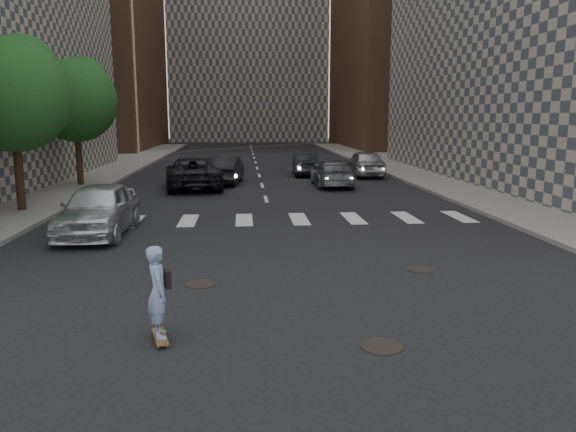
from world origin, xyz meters
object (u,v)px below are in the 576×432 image
object	(u,v)px
traffic_car_c	(193,173)
traffic_car_b	(332,173)
tree_b	(15,90)
tree_c	(77,97)
silver_sedan	(98,209)
skateboarder	(159,292)
traffic_car_a	(225,170)
traffic_car_e	(305,164)
traffic_car_d	(365,163)

from	to	relation	value
traffic_car_c	traffic_car_b	bearing A→B (deg)	175.38
tree_b	tree_c	distance (m)	8.00
silver_sedan	traffic_car_c	size ratio (longest dim) A/B	0.83
tree_b	traffic_car_b	world-z (taller)	tree_b
skateboarder	silver_sedan	size ratio (longest dim) A/B	0.34
silver_sedan	traffic_car_a	world-z (taller)	silver_sedan
traffic_car_e	traffic_car_a	bearing A→B (deg)	42.11
traffic_car_a	traffic_car_b	bearing A→B (deg)	170.73
tree_b	traffic_car_d	size ratio (longest dim) A/B	1.39
skateboarder	traffic_car_b	size ratio (longest dim) A/B	0.34
silver_sedan	traffic_car_c	world-z (taller)	silver_sedan
silver_sedan	traffic_car_b	size ratio (longest dim) A/B	1.00
tree_c	skateboarder	world-z (taller)	tree_c
silver_sedan	traffic_car_c	distance (m)	11.33
tree_b	traffic_car_b	size ratio (longest dim) A/B	1.37
tree_b	tree_c	bearing A→B (deg)	90.00
tree_c	traffic_car_d	world-z (taller)	tree_c
tree_b	traffic_car_e	xyz separation A→B (m)	(12.35, 12.86, -3.94)
tree_c	traffic_car_d	xyz separation A→B (m)	(15.95, 4.00, -3.83)
tree_b	silver_sedan	size ratio (longest dim) A/B	1.37
silver_sedan	traffic_car_a	xyz separation A→B (m)	(3.58, 13.15, -0.06)
tree_c	traffic_car_e	world-z (taller)	tree_c
traffic_car_b	traffic_car_c	size ratio (longest dim) A/B	0.83
skateboarder	traffic_car_d	xyz separation A→B (m)	(8.94, 25.09, -0.05)
traffic_car_d	traffic_car_a	bearing A→B (deg)	21.49
traffic_car_d	traffic_car_e	bearing A→B (deg)	-12.21
traffic_car_a	skateboarder	bearing A→B (deg)	95.15
silver_sedan	traffic_car_c	xyz separation A→B (m)	(1.99, 11.15, -0.01)
tree_b	tree_c	size ratio (longest dim) A/B	1.00
traffic_car_b	traffic_car_e	bearing A→B (deg)	-81.45
tree_b	traffic_car_b	distance (m)	15.54
silver_sedan	traffic_car_d	bearing A→B (deg)	54.22
silver_sedan	tree_b	bearing A→B (deg)	132.88
skateboarder	traffic_car_b	distance (m)	21.27
skateboarder	traffic_car_d	world-z (taller)	skateboarder
tree_b	traffic_car_a	distance (m)	12.22
tree_b	traffic_car_e	distance (m)	18.26
tree_b	tree_c	world-z (taller)	same
traffic_car_a	traffic_car_d	world-z (taller)	traffic_car_d
traffic_car_b	tree_b	bearing A→B (deg)	29.31
traffic_car_e	skateboarder	bearing A→B (deg)	81.23
traffic_car_c	tree_c	bearing A→B (deg)	-18.83
tree_b	traffic_car_a	size ratio (longest dim) A/B	1.43
traffic_car_d	traffic_car_e	world-z (taller)	traffic_car_d
traffic_car_b	traffic_car_e	world-z (taller)	traffic_car_e
tree_c	traffic_car_b	bearing A→B (deg)	-3.15
traffic_car_b	traffic_car_e	xyz separation A→B (m)	(-0.80, 5.59, 0.00)
traffic_car_c	traffic_car_d	bearing A→B (deg)	-160.87
silver_sedan	traffic_car_b	distance (m)	14.83
skateboarder	traffic_car_a	world-z (taller)	skateboarder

